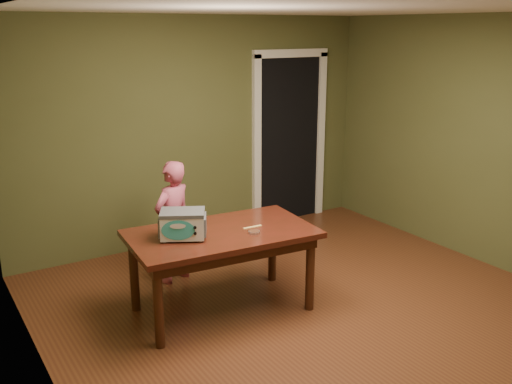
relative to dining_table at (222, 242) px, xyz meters
The scene contains 8 objects.
floor 1.17m from the dining_table, 46.16° to the right, with size 5.00×5.00×0.00m, color brown.
room_shell 1.44m from the dining_table, 46.16° to the right, with size 4.52×5.02×2.61m.
doorway 2.90m from the dining_table, 46.39° to the left, with size 1.10×0.66×2.25m.
dining_table is the anchor object (origin of this frame).
toy_oven 0.42m from the dining_table, behind, with size 0.45×0.40×0.24m.
baking_pan 0.31m from the dining_table, 42.90° to the right, with size 0.10×0.10×0.02m.
spatula 0.30m from the dining_table, 12.40° to the right, with size 0.18×0.03×0.01m, color #F4C66A.
child 0.82m from the dining_table, 96.97° to the left, with size 0.45×0.29×1.23m, color #C14F6B.
Camera 1 is at (-2.91, -3.40, 2.45)m, focal length 40.00 mm.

